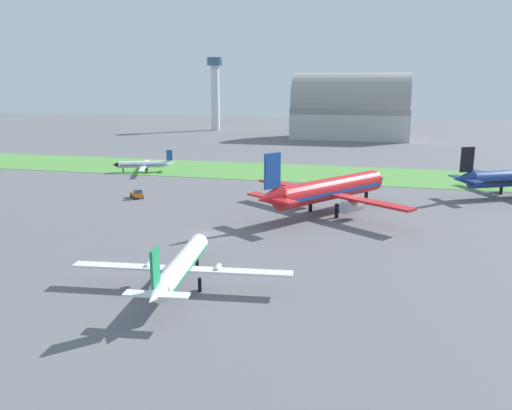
% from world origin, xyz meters
% --- Properties ---
extents(ground_plane, '(600.00, 600.00, 0.00)m').
position_xyz_m(ground_plane, '(0.00, 0.00, 0.00)').
color(ground_plane, slate).
extents(grass_taxiway_strip, '(360.00, 28.00, 0.08)m').
position_xyz_m(grass_taxiway_strip, '(0.00, 61.35, 0.04)').
color(grass_taxiway_strip, '#549342').
rests_on(grass_taxiway_strip, ground_plane).
extents(airplane_midfield_jet, '(30.71, 30.86, 12.56)m').
position_xyz_m(airplane_midfield_jet, '(16.97, 18.14, 4.52)').
color(airplane_midfield_jet, red).
rests_on(airplane_midfield_jet, ground_plane).
extents(airplane_foreground_turboprop, '(26.14, 22.44, 7.84)m').
position_xyz_m(airplane_foreground_turboprop, '(4.42, -21.92, 2.87)').
color(airplane_foreground_turboprop, white).
rests_on(airplane_foreground_turboprop, ground_plane).
extents(airplane_taxiing_turboprop, '(16.42, 18.96, 5.96)m').
position_xyz_m(airplane_taxiing_turboprop, '(-36.88, 52.19, 2.18)').
color(airplane_taxiing_turboprop, white).
rests_on(airplane_taxiing_turboprop, ground_plane).
extents(pushback_tug_near_gate, '(3.77, 3.86, 1.95)m').
position_xyz_m(pushback_tug_near_gate, '(-23.59, 21.66, 0.91)').
color(pushback_tug_near_gate, orange).
rests_on(pushback_tug_near_gate, ground_plane).
extents(hangar_distant, '(50.41, 24.65, 28.37)m').
position_xyz_m(hangar_distant, '(11.20, 155.88, 12.92)').
color(hangar_distant, '#BCB7B2').
rests_on(hangar_distant, ground_plane).
extents(control_tower, '(8.00, 8.00, 37.00)m').
position_xyz_m(control_tower, '(-60.50, 183.49, 21.79)').
color(control_tower, silver).
rests_on(control_tower, ground_plane).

